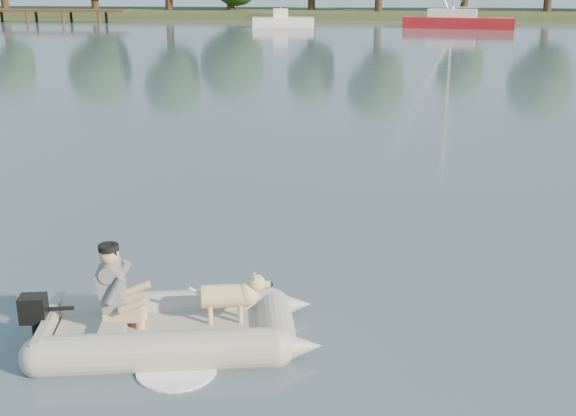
# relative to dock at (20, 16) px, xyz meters

# --- Properties ---
(water) EXTENTS (160.00, 160.00, 0.00)m
(water) POSITION_rel_dock_xyz_m (26.00, -52.00, -0.52)
(water) COLOR slate
(water) RESTS_ON ground
(shore_bank) EXTENTS (160.00, 12.00, 0.70)m
(shore_bank) POSITION_rel_dock_xyz_m (26.00, 10.00, -0.27)
(shore_bank) COLOR #47512D
(shore_bank) RESTS_ON water
(dock) EXTENTS (18.00, 2.00, 1.04)m
(dock) POSITION_rel_dock_xyz_m (0.00, 0.00, 0.00)
(dock) COLOR #4C331E
(dock) RESTS_ON water
(dinghy) EXTENTS (4.60, 3.59, 1.22)m
(dinghy) POSITION_rel_dock_xyz_m (25.50, -52.49, -0.01)
(dinghy) COLOR #9C9C97
(dinghy) RESTS_ON water
(man) EXTENTS (0.72, 0.64, 0.94)m
(man) POSITION_rel_dock_xyz_m (24.89, -52.55, 0.16)
(man) COLOR slate
(man) RESTS_ON dinghy
(dog) EXTENTS (0.85, 0.42, 0.54)m
(dog) POSITION_rel_dock_xyz_m (26.05, -52.35, -0.07)
(dog) COLOR tan
(dog) RESTS_ON dinghy
(outboard_motor) EXTENTS (0.40, 0.31, 0.69)m
(outboard_motor) POSITION_rel_dock_xyz_m (24.07, -52.74, -0.25)
(outboard_motor) COLOR black
(outboard_motor) RESTS_ON dinghy
(motorboat) EXTENTS (4.87, 2.36, 1.98)m
(motorboat) POSITION_rel_dock_xyz_m (22.25, -4.43, 0.38)
(motorboat) COLOR white
(motorboat) RESTS_ON water
(sailboat) EXTENTS (8.26, 4.01, 10.91)m
(sailboat) POSITION_rel_dock_xyz_m (35.10, -3.92, -0.04)
(sailboat) COLOR #A11217
(sailboat) RESTS_ON water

